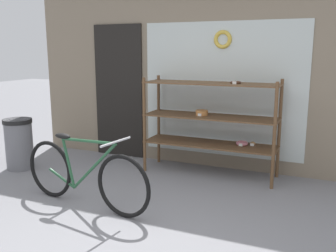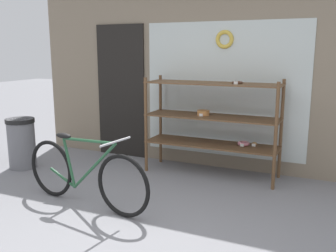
{
  "view_description": "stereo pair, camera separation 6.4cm",
  "coord_description": "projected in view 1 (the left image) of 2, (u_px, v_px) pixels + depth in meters",
  "views": [
    {
      "loc": [
        1.61,
        -2.64,
        1.71
      ],
      "look_at": [
        0.07,
        0.91,
        0.92
      ],
      "focal_mm": 40.0,
      "sensor_mm": 36.0,
      "label": 1
    },
    {
      "loc": [
        1.67,
        -2.62,
        1.71
      ],
      "look_at": [
        0.07,
        0.91,
        0.92
      ],
      "focal_mm": 40.0,
      "sensor_mm": 36.0,
      "label": 2
    }
  ],
  "objects": [
    {
      "name": "bicycle",
      "position": [
        84.0,
        175.0,
        4.11
      ],
      "size": [
        1.75,
        0.46,
        0.81
      ],
      "rotation": [
        0.0,
        0.0,
        -0.14
      ],
      "color": "black",
      "rests_on": "ground_plane"
    },
    {
      "name": "ground_plane",
      "position": [
        120.0,
        245.0,
        3.34
      ],
      "size": [
        30.0,
        30.0,
        0.0
      ],
      "primitive_type": "plane",
      "color": "gray"
    },
    {
      "name": "display_case",
      "position": [
        211.0,
        117.0,
        5.09
      ],
      "size": [
        1.82,
        0.52,
        1.34
      ],
      "color": "brown",
      "rests_on": "ground_plane"
    },
    {
      "name": "trash_bin",
      "position": [
        19.0,
        142.0,
        5.43
      ],
      "size": [
        0.41,
        0.41,
        0.74
      ],
      "color": "slate",
      "rests_on": "ground_plane"
    },
    {
      "name": "storefront_facade",
      "position": [
        207.0,
        62.0,
        5.38
      ],
      "size": [
        5.8,
        0.13,
        3.16
      ],
      "color": "gray",
      "rests_on": "ground_plane"
    }
  ]
}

